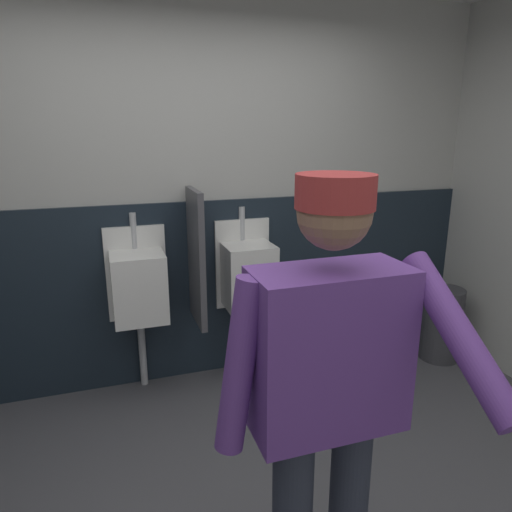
% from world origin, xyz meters
% --- Properties ---
extents(wall_back, '(4.99, 0.12, 2.68)m').
position_xyz_m(wall_back, '(0.00, 1.68, 1.34)').
color(wall_back, '#B2B2AD').
rests_on(wall_back, ground_plane).
extents(wainscot_band_back, '(4.39, 0.03, 1.29)m').
position_xyz_m(wainscot_band_back, '(0.00, 1.61, 0.65)').
color(wainscot_band_back, '#19232D').
rests_on(wainscot_band_back, ground_plane).
extents(urinal_left, '(0.40, 0.34, 1.24)m').
position_xyz_m(urinal_left, '(-0.38, 1.46, 0.78)').
color(urinal_left, white).
rests_on(urinal_left, ground_plane).
extents(urinal_middle, '(0.40, 0.34, 1.24)m').
position_xyz_m(urinal_middle, '(0.37, 1.46, 0.78)').
color(urinal_middle, white).
rests_on(urinal_middle, ground_plane).
extents(privacy_divider_panel, '(0.04, 0.40, 0.90)m').
position_xyz_m(privacy_divider_panel, '(-0.00, 1.39, 0.95)').
color(privacy_divider_panel, '#4C4C51').
extents(person, '(0.72, 0.60, 1.65)m').
position_xyz_m(person, '(0.08, -0.33, 0.98)').
color(person, '#2D3342').
rests_on(person, ground_plane).
extents(trash_bin, '(0.30, 0.30, 0.58)m').
position_xyz_m(trash_bin, '(1.89, 1.21, 0.29)').
color(trash_bin, '#38383D').
rests_on(trash_bin, ground_plane).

